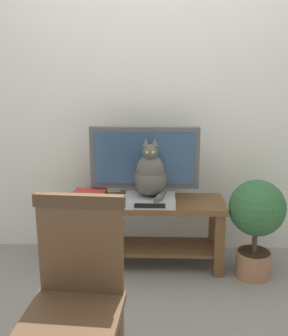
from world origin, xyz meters
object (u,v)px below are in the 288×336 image
book_stack (89,196)px  potted_plant (256,218)px  tv_stand (144,221)px  cat (150,175)px  tv (145,162)px  wooden_chair (76,288)px  media_box (150,199)px

book_stack → potted_plant: 1.22m
tv_stand → potted_plant: bearing=-10.1°
cat → tv: bearing=107.8°
wooden_chair → potted_plant: bearing=46.3°
tv → wooden_chair: size_ratio=0.85×
tv → potted_plant: size_ratio=1.11×
tv → book_stack: tv is taller
wooden_chair → book_stack: (-0.14, 1.25, 0.02)m
tv → potted_plant: 0.90m
tv → wooden_chair: bearing=-101.4°
cat → wooden_chair: (-0.31, -1.18, -0.21)m
media_box → book_stack: (-0.45, 0.05, 0.01)m
tv → wooden_chair: tv is taller
tv → media_box: tv is taller
media_box → tv_stand: bearing=125.2°
tv_stand → tv: 0.45m
book_stack → tv_stand: bearing=1.6°
cat → tv_stand: bearing=120.7°
wooden_chair → book_stack: 1.26m
tv → media_box: size_ratio=2.25×
media_box → wooden_chair: bearing=-104.6°
tv_stand → media_box: 0.21m
tv → book_stack: 0.48m
cat → wooden_chair: bearing=-104.9°
tv_stand → media_box: size_ratio=3.31×
media_box → potted_plant: (0.76, -0.08, -0.10)m
tv_stand → book_stack: 0.45m
media_box → wooden_chair: wooden_chair is taller
tv_stand → media_box: bearing=-54.8°
cat → book_stack: (-0.45, 0.07, -0.19)m
tv → book_stack: (-0.41, -0.08, -0.24)m
book_stack → wooden_chair: bearing=-83.6°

